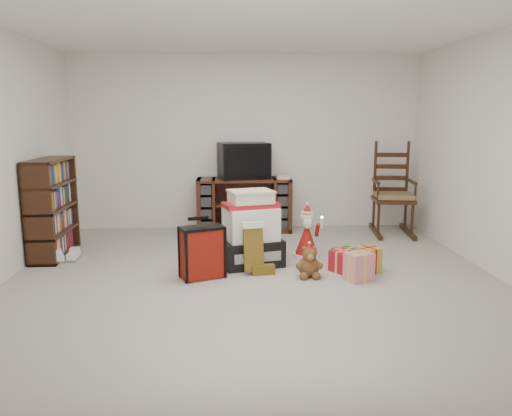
{
  "coord_description": "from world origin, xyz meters",
  "views": [
    {
      "loc": [
        -0.24,
        -4.79,
        1.63
      ],
      "look_at": [
        0.05,
        0.6,
        0.64
      ],
      "focal_mm": 35.0,
      "sensor_mm": 36.0,
      "label": 1
    }
  ],
  "objects_px": {
    "bookshelf": "(52,210)",
    "red_suitcase": "(202,252)",
    "rocking_chair": "(391,201)",
    "santa_figurine": "(307,237)",
    "sneaker_pair": "(66,257)",
    "gift_cluster": "(348,260)",
    "gift_pile": "(251,233)",
    "teddy_bear": "(309,264)",
    "crt_television": "(244,161)",
    "mrs_claus_figurine": "(233,234)",
    "tv_stand": "(244,205)"
  },
  "relations": [
    {
      "from": "bookshelf",
      "to": "santa_figurine",
      "type": "bearing_deg",
      "value": -4.09
    },
    {
      "from": "rocking_chair",
      "to": "red_suitcase",
      "type": "height_order",
      "value": "rocking_chair"
    },
    {
      "from": "red_suitcase",
      "to": "sneaker_pair",
      "type": "xyz_separation_m",
      "value": [
        -1.6,
        0.71,
        -0.23
      ]
    },
    {
      "from": "teddy_bear",
      "to": "gift_pile",
      "type": "bearing_deg",
      "value": 141.34
    },
    {
      "from": "gift_pile",
      "to": "crt_television",
      "type": "height_order",
      "value": "crt_television"
    },
    {
      "from": "tv_stand",
      "to": "mrs_claus_figurine",
      "type": "xyz_separation_m",
      "value": [
        -0.18,
        -1.23,
        -0.13
      ]
    },
    {
      "from": "bookshelf",
      "to": "sneaker_pair",
      "type": "height_order",
      "value": "bookshelf"
    },
    {
      "from": "rocking_chair",
      "to": "mrs_claus_figurine",
      "type": "bearing_deg",
      "value": -148.61
    },
    {
      "from": "gift_pile",
      "to": "crt_television",
      "type": "bearing_deg",
      "value": 74.48
    },
    {
      "from": "mrs_claus_figurine",
      "to": "sneaker_pair",
      "type": "bearing_deg",
      "value": -175.15
    },
    {
      "from": "red_suitcase",
      "to": "crt_television",
      "type": "relative_size",
      "value": 0.82
    },
    {
      "from": "rocking_chair",
      "to": "crt_television",
      "type": "bearing_deg",
      "value": -179.83
    },
    {
      "from": "sneaker_pair",
      "to": "crt_television",
      "type": "xyz_separation_m",
      "value": [
        2.09,
        1.43,
        0.97
      ]
    },
    {
      "from": "red_suitcase",
      "to": "gift_pile",
      "type": "bearing_deg",
      "value": 17.1
    },
    {
      "from": "sneaker_pair",
      "to": "santa_figurine",
      "type": "bearing_deg",
      "value": -17.11
    },
    {
      "from": "sneaker_pair",
      "to": "gift_cluster",
      "type": "xyz_separation_m",
      "value": [
        3.15,
        -0.56,
        0.07
      ]
    },
    {
      "from": "red_suitcase",
      "to": "crt_television",
      "type": "xyz_separation_m",
      "value": [
        0.49,
        2.14,
        0.74
      ]
    },
    {
      "from": "rocking_chair",
      "to": "gift_cluster",
      "type": "relative_size",
      "value": 1.73
    },
    {
      "from": "tv_stand",
      "to": "santa_figurine",
      "type": "height_order",
      "value": "tv_stand"
    },
    {
      "from": "bookshelf",
      "to": "red_suitcase",
      "type": "bearing_deg",
      "value": -27.54
    },
    {
      "from": "tv_stand",
      "to": "gift_pile",
      "type": "distance_m",
      "value": 1.67
    },
    {
      "from": "tv_stand",
      "to": "bookshelf",
      "type": "distance_m",
      "value": 2.57
    },
    {
      "from": "rocking_chair",
      "to": "santa_figurine",
      "type": "bearing_deg",
      "value": -132.65
    },
    {
      "from": "bookshelf",
      "to": "sneaker_pair",
      "type": "relative_size",
      "value": 3.47
    },
    {
      "from": "bookshelf",
      "to": "teddy_bear",
      "type": "height_order",
      "value": "bookshelf"
    },
    {
      "from": "gift_pile",
      "to": "gift_cluster",
      "type": "bearing_deg",
      "value": -31.73
    },
    {
      "from": "rocking_chair",
      "to": "sneaker_pair",
      "type": "distance_m",
      "value": 4.35
    },
    {
      "from": "tv_stand",
      "to": "teddy_bear",
      "type": "distance_m",
      "value": 2.23
    },
    {
      "from": "tv_stand",
      "to": "bookshelf",
      "type": "height_order",
      "value": "bookshelf"
    },
    {
      "from": "tv_stand",
      "to": "crt_television",
      "type": "bearing_deg",
      "value": 91.69
    },
    {
      "from": "gift_pile",
      "to": "red_suitcase",
      "type": "bearing_deg",
      "value": -156.07
    },
    {
      "from": "rocking_chair",
      "to": "mrs_claus_figurine",
      "type": "distance_m",
      "value": 2.48
    },
    {
      "from": "bookshelf",
      "to": "gift_cluster",
      "type": "height_order",
      "value": "bookshelf"
    },
    {
      "from": "red_suitcase",
      "to": "santa_figurine",
      "type": "xyz_separation_m",
      "value": [
        1.18,
        0.72,
        -0.03
      ]
    },
    {
      "from": "mrs_claus_figurine",
      "to": "crt_television",
      "type": "height_order",
      "value": "crt_television"
    },
    {
      "from": "santa_figurine",
      "to": "sneaker_pair",
      "type": "relative_size",
      "value": 1.91
    },
    {
      "from": "bookshelf",
      "to": "santa_figurine",
      "type": "xyz_separation_m",
      "value": [
        2.97,
        -0.21,
        -0.31
      ]
    },
    {
      "from": "gift_cluster",
      "to": "gift_pile",
      "type": "bearing_deg",
      "value": 164.67
    },
    {
      "from": "red_suitcase",
      "to": "gift_cluster",
      "type": "height_order",
      "value": "red_suitcase"
    },
    {
      "from": "gift_pile",
      "to": "teddy_bear",
      "type": "xyz_separation_m",
      "value": [
        0.58,
        -0.46,
        -0.22
      ]
    },
    {
      "from": "bookshelf",
      "to": "rocking_chair",
      "type": "distance_m",
      "value": 4.46
    },
    {
      "from": "bookshelf",
      "to": "sneaker_pair",
      "type": "bearing_deg",
      "value": -49.59
    },
    {
      "from": "bookshelf",
      "to": "red_suitcase",
      "type": "xyz_separation_m",
      "value": [
        1.79,
        -0.93,
        -0.28
      ]
    },
    {
      "from": "sneaker_pair",
      "to": "rocking_chair",
      "type": "bearing_deg",
      "value": -1.46
    },
    {
      "from": "tv_stand",
      "to": "sneaker_pair",
      "type": "bearing_deg",
      "value": -146.64
    },
    {
      "from": "rocking_chair",
      "to": "santa_figurine",
      "type": "distance_m",
      "value": 1.82
    },
    {
      "from": "teddy_bear",
      "to": "gift_cluster",
      "type": "height_order",
      "value": "teddy_bear"
    },
    {
      "from": "rocking_chair",
      "to": "gift_cluster",
      "type": "distance_m",
      "value": 2.04
    },
    {
      "from": "gift_cluster",
      "to": "crt_television",
      "type": "distance_m",
      "value": 2.42
    },
    {
      "from": "gift_pile",
      "to": "crt_television",
      "type": "distance_m",
      "value": 1.83
    }
  ]
}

